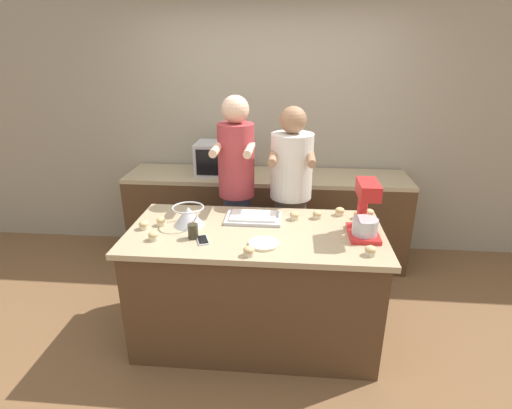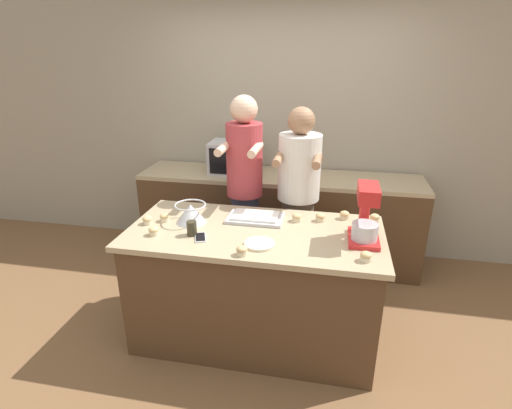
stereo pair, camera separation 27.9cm
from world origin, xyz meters
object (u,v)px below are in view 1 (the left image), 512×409
Objects in this scene: baking_tray at (253,217)px; cell_phone at (203,240)px; cupcake_3 at (144,225)px; cupcake_1 at (249,251)px; cupcake_7 at (370,251)px; cupcake_4 at (340,211)px; cupcake_0 at (295,216)px; mixing_bowl at (188,215)px; person_right at (290,201)px; drinking_glass at (193,231)px; cupcake_5 at (154,236)px; stand_mixer at (365,212)px; cupcake_2 at (358,215)px; cupcake_9 at (317,215)px; small_plate at (264,244)px; person_left at (237,192)px; microwave_oven at (219,158)px; cupcake_6 at (161,221)px; cupcake_8 at (369,213)px.

cell_phone is at bearing -128.69° from baking_tray.
cupcake_1 is at bearing -22.49° from cupcake_3.
cupcake_7 is (0.78, -0.48, 0.01)m from baking_tray.
cupcake_3 is at bearing -165.11° from cupcake_4.
cupcake_0 is 1.00× the size of cupcake_7.
mixing_bowl is 1.28m from cupcake_7.
cupcake_3 is at bearing -163.10° from baking_tray.
drinking_glass is at bearing -128.74° from person_right.
cupcake_5 is (-0.18, -0.26, -0.04)m from mixing_bowl.
cupcake_1 is at bearing -154.99° from stand_mixer.
cupcake_9 is (-0.31, -0.02, 0.00)m from cupcake_2.
small_plate is 2.87× the size of cupcake_7.
person_left reaches higher than cupcake_5.
cupcake_1 is 1.00× the size of cupcake_5.
cupcake_7 is at bearing -51.83° from microwave_oven.
drinking_glass is 1.44× the size of cupcake_0.
baking_tray is at bearing 42.45° from drinking_glass.
person_left is 0.86m from cell_phone.
cupcake_6 is at bearing -168.73° from cupcake_9.
mixing_bowl is at bearing -169.72° from cupcake_2.
stand_mixer is at bearing 6.93° from drinking_glass.
cupcake_7 is (0.75, 0.07, 0.00)m from cupcake_1.
cupcake_8 is at bearing 73.84° from stand_mixer.
drinking_glass is (-0.65, -0.81, 0.07)m from person_right.
mixing_bowl reaches higher than cupcake_4.
cell_phone is 2.24× the size of cupcake_3.
stand_mixer is at bearing -34.86° from person_left.
mixing_bowl is 3.26× the size of cupcake_7.
cupcake_9 is at bearing -30.96° from person_left.
drinking_glass is at bearing -33.77° from cupcake_6.
person_right is at bearing 139.71° from cupcake_4.
person_right is 1.08m from cupcake_7.
cupcake_9 is (1.24, 0.30, 0.00)m from cupcake_3.
cupcake_4 is at bearing -20.90° from person_left.
cupcake_6 is 1.47m from cupcake_7.
mixing_bowl reaches higher than cupcake_7.
cupcake_7 is at bearing -47.58° from cupcake_0.
baking_tray is 0.80m from cupcake_3.
cupcake_1 reaches higher than small_plate.
mixing_bowl reaches higher than baking_tray.
person_left is 24.77× the size of cupcake_2.
cupcake_6 is 1.00× the size of cupcake_7.
person_right is at bearing 79.11° from small_plate.
cupcake_5 and cupcake_9 have the same top height.
cupcake_1 is 0.77m from cupcake_9.
cupcake_0 is (0.03, -0.44, 0.05)m from person_right.
drinking_glass is 0.95m from cupcake_9.
microwave_oven is (-0.45, 1.07, 0.16)m from baking_tray.
cupcake_1 is 0.85m from cupcake_3.
cupcake_3 is at bearing -166.27° from cupcake_0.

